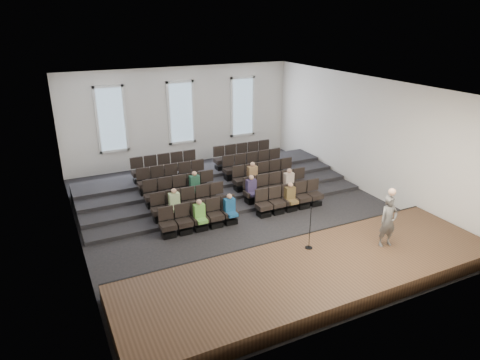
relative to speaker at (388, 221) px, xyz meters
name	(u,v)px	position (x,y,z in m)	size (l,w,h in m)	color
ground	(240,213)	(-2.69, 5.05, -1.34)	(14.00, 14.00, 0.00)	black
ceiling	(240,86)	(-2.69, 5.05, 3.67)	(12.00, 14.00, 0.02)	white
wall_back	(181,116)	(-2.69, 12.07, 1.16)	(12.00, 0.04, 5.00)	silver
wall_front	(369,233)	(-2.69, -1.97, 1.16)	(12.00, 0.04, 5.00)	silver
wall_left	(71,178)	(-8.71, 5.05, 1.16)	(0.04, 14.00, 5.00)	silver
wall_right	(365,135)	(3.33, 5.05, 1.16)	(0.04, 14.00, 5.00)	silver
stage	(316,273)	(-2.69, -0.05, -1.09)	(11.80, 3.60, 0.50)	#49311F
stage_lip	(284,246)	(-2.69, 1.72, -1.09)	(11.80, 0.06, 0.52)	black
risers	(210,183)	(-2.69, 8.22, -1.15)	(11.80, 4.80, 0.60)	black
seating_rows	(224,185)	(-2.69, 6.59, -0.66)	(6.80, 4.70, 1.67)	black
windows	(181,113)	(-2.69, 12.01, 1.36)	(8.44, 0.10, 3.24)	white
audience	(237,192)	(-2.69, 5.37, -0.53)	(5.45, 2.64, 1.10)	#6BB94A
speaker	(388,221)	(0.00, 0.00, 0.00)	(0.61, 0.40, 1.68)	#53514F
mic_stand	(309,236)	(-2.30, 0.90, -0.42)	(0.24, 0.24, 1.42)	black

